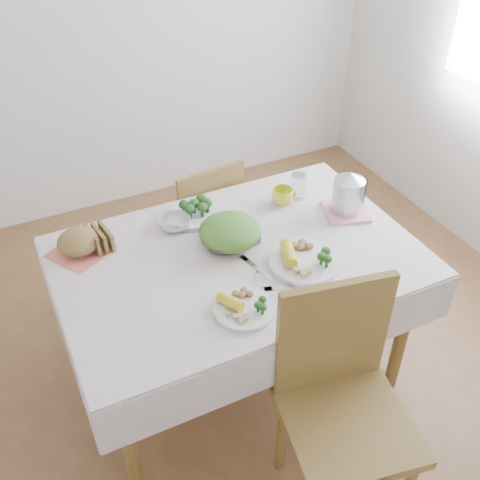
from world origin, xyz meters
name	(u,v)px	position (x,y,z in m)	size (l,w,h in m)	color
floor	(238,372)	(0.00, 0.00, 0.00)	(3.60, 3.60, 0.00)	brown
back_wall	(104,2)	(0.00, 1.80, 1.35)	(3.60, 3.60, 0.00)	silver
dining_table	(238,320)	(0.00, 0.00, 0.38)	(1.40, 0.90, 0.75)	brown
tablecloth	(238,256)	(0.00, 0.00, 0.76)	(1.50, 1.00, 0.01)	beige
chair_near	(347,428)	(0.08, -0.74, 0.47)	(0.45, 0.45, 1.00)	brown
chair_far	(197,219)	(0.09, 0.71, 0.47)	(0.39, 0.39, 0.86)	brown
salad_bowl	(230,238)	(0.00, 0.08, 0.79)	(0.25, 0.25, 0.06)	white
dinner_plate_left	(244,308)	(-0.12, -0.31, 0.77)	(0.23, 0.23, 0.02)	white
dinner_plate_right	(304,262)	(0.22, -0.17, 0.77)	(0.30, 0.30, 0.02)	white
broccoli_plate	(195,215)	(-0.06, 0.34, 0.77)	(0.25, 0.25, 0.02)	beige
napkin	(81,252)	(-0.59, 0.31, 0.76)	(0.22, 0.22, 0.00)	#E26758
bread_loaf	(78,241)	(-0.59, 0.31, 0.82)	(0.18, 0.17, 0.11)	olive
fruit_bowl	(175,223)	(-0.17, 0.30, 0.78)	(0.15, 0.15, 0.05)	white
yellow_mug	(283,196)	(0.36, 0.26, 0.80)	(0.10, 0.10, 0.08)	yellow
glass_tumbler	(298,186)	(0.45, 0.27, 0.83)	(0.07, 0.07, 0.13)	white
pink_tray	(346,211)	(0.58, 0.06, 0.77)	(0.19, 0.19, 0.02)	pink
electric_kettle	(349,191)	(0.58, 0.06, 0.88)	(0.14, 0.14, 0.20)	#B2B5BA
fork_left	(257,268)	(0.03, -0.11, 0.76)	(0.02, 0.19, 0.00)	silver
fork_right	(255,282)	(-0.01, -0.19, 0.76)	(0.02, 0.16, 0.00)	silver
knife	(290,287)	(0.10, -0.27, 0.76)	(0.02, 0.21, 0.00)	silver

